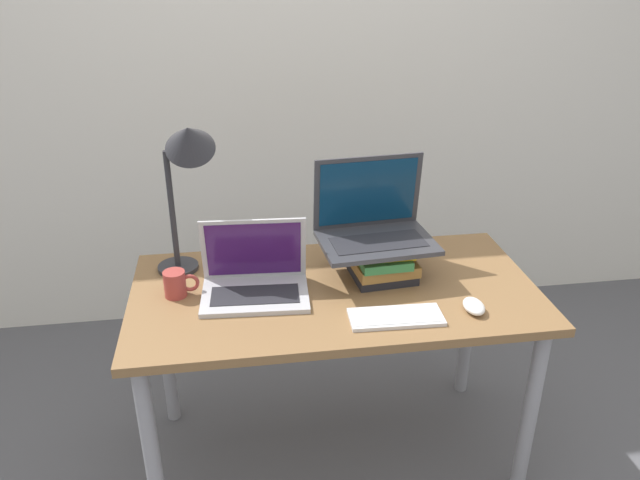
% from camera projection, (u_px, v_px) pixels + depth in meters
% --- Properties ---
extents(wall_back, '(8.00, 0.05, 2.70)m').
position_uv_depth(wall_back, '(295.00, 40.00, 2.75)').
color(wall_back, silver).
rests_on(wall_back, ground_plane).
extents(desk, '(1.33, 0.68, 0.71)m').
position_uv_depth(desk, '(334.00, 310.00, 2.09)').
color(desk, brown).
rests_on(desk, ground_plane).
extents(laptop_left, '(0.35, 0.25, 0.24)m').
position_uv_depth(laptop_left, '(255.00, 279.00, 2.01)').
color(laptop_left, '#B2B2B7').
rests_on(laptop_left, desk).
extents(book_stack, '(0.23, 0.27, 0.12)m').
position_uv_depth(book_stack, '(380.00, 258.00, 2.12)').
color(book_stack, black).
rests_on(book_stack, desk).
extents(laptop_on_books, '(0.40, 0.29, 0.27)m').
position_uv_depth(laptop_on_books, '(374.00, 225.00, 2.09)').
color(laptop_on_books, '#333338').
rests_on(laptop_on_books, book_stack).
extents(wireless_keyboard, '(0.29, 0.13, 0.01)m').
position_uv_depth(wireless_keyboard, '(396.00, 317.00, 1.88)').
color(wireless_keyboard, silver).
rests_on(wireless_keyboard, desk).
extents(mouse, '(0.06, 0.10, 0.03)m').
position_uv_depth(mouse, '(474.00, 306.00, 1.92)').
color(mouse, white).
rests_on(mouse, desk).
extents(mug, '(0.11, 0.07, 0.09)m').
position_uv_depth(mug, '(176.00, 284.00, 1.99)').
color(mug, '#9E3833').
rests_on(mug, desk).
extents(desk_lamp, '(0.23, 0.20, 0.57)m').
position_uv_depth(desk_lamp, '(187.00, 156.00, 1.97)').
color(desk_lamp, '#28282D').
rests_on(desk_lamp, desk).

